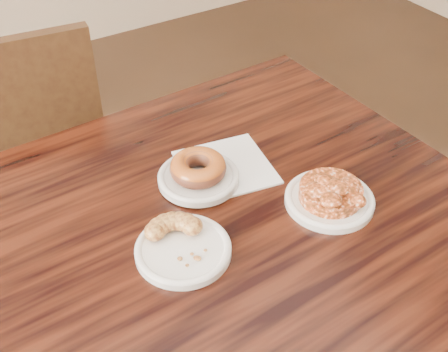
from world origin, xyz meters
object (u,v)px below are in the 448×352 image
cafe_table (241,352)px  glazed_donut (198,168)px  cruller_fragment (183,241)px  apple_fritter (331,190)px  chair_far (27,170)px

cafe_table → glazed_donut: 0.43m
cruller_fragment → apple_fritter: bearing=-6.8°
glazed_donut → apple_fritter: bearing=-45.6°
chair_far → apple_fritter: size_ratio=6.17×
cruller_fragment → glazed_donut: bearing=51.9°
cafe_table → cruller_fragment: size_ratio=7.47×
cruller_fragment → cafe_table: bearing=1.6°
chair_far → cruller_fragment: size_ratio=8.08×
glazed_donut → cruller_fragment: (-0.10, -0.13, -0.01)m
cafe_table → glazed_donut: glazed_donut is taller
cafe_table → apple_fritter: size_ratio=5.70×
chair_far → glazed_donut: size_ratio=9.07×
glazed_donut → cruller_fragment: size_ratio=0.89×
cruller_fragment → chair_far: bearing=97.2°
chair_far → glazed_donut: 0.71m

